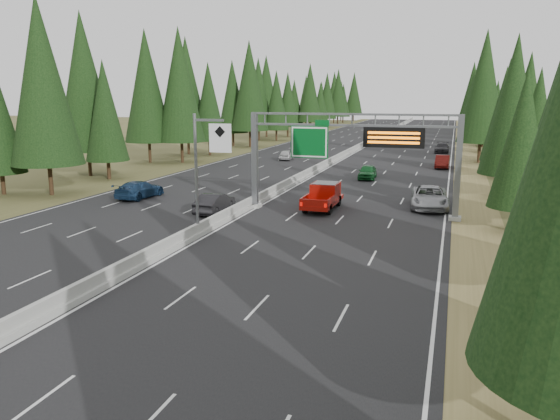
{
  "coord_description": "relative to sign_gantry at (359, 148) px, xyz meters",
  "views": [
    {
      "loc": [
        15.82,
        -6.73,
        9.21
      ],
      "look_at": [
        7.3,
        20.0,
        3.3
      ],
      "focal_mm": 35.0,
      "sensor_mm": 36.0,
      "label": 1
    }
  ],
  "objects": [
    {
      "name": "road",
      "position": [
        -8.92,
        45.12,
        -5.23
      ],
      "size": [
        32.0,
        260.0,
        0.08
      ],
      "primitive_type": "cube",
      "color": "black",
      "rests_on": "ground"
    },
    {
      "name": "shoulder_right",
      "position": [
        8.88,
        45.12,
        -5.24
      ],
      "size": [
        3.6,
        260.0,
        0.06
      ],
      "primitive_type": "cube",
      "color": "olive",
      "rests_on": "ground"
    },
    {
      "name": "shoulder_left",
      "position": [
        -26.72,
        45.12,
        -5.24
      ],
      "size": [
        3.6,
        260.0,
        0.06
      ],
      "primitive_type": "cube",
      "color": "#454520",
      "rests_on": "ground"
    },
    {
      "name": "median_barrier",
      "position": [
        -8.92,
        45.12,
        -4.85
      ],
      "size": [
        0.7,
        260.0,
        0.85
      ],
      "color": "#9B9B96",
      "rests_on": "road"
    },
    {
      "name": "sign_gantry",
      "position": [
        0.0,
        0.0,
        0.0
      ],
      "size": [
        16.75,
        0.98,
        7.8
      ],
      "color": "slate",
      "rests_on": "road"
    },
    {
      "name": "hov_sign_pole",
      "position": [
        -8.33,
        -9.92,
        -0.54
      ],
      "size": [
        2.8,
        0.5,
        8.0
      ],
      "color": "slate",
      "rests_on": "road"
    },
    {
      "name": "tree_row_right",
      "position": [
        12.92,
        31.23,
        3.95
      ],
      "size": [
        12.06,
        245.64,
        18.77
      ],
      "color": "black",
      "rests_on": "ground"
    },
    {
      "name": "tree_row_left",
      "position": [
        -31.03,
        38.3,
        4.14
      ],
      "size": [
        12.18,
        242.33,
        18.76
      ],
      "color": "black",
      "rests_on": "ground"
    },
    {
      "name": "silver_minivan",
      "position": [
        5.23,
        4.27,
        -4.3
      ],
      "size": [
        3.37,
        6.56,
        1.77
      ],
      "primitive_type": "imported",
      "rotation": [
        0.0,
        0.0,
        0.07
      ],
      "color": "#9A9A9E",
      "rests_on": "road"
    },
    {
      "name": "red_pickup",
      "position": [
        -3.06,
        1.59,
        -4.06
      ],
      "size": [
        2.24,
        6.26,
        2.04
      ],
      "color": "black",
      "rests_on": "road"
    },
    {
      "name": "car_ahead_green",
      "position": [
        -2.13,
        18.8,
        -4.41
      ],
      "size": [
        2.14,
        4.71,
        1.57
      ],
      "primitive_type": "imported",
      "rotation": [
        0.0,
        0.0,
        0.06
      ],
      "color": "#125020",
      "rests_on": "road"
    },
    {
      "name": "car_ahead_dkred",
      "position": [
        5.58,
        31.07,
        -4.39
      ],
      "size": [
        1.77,
        4.9,
        1.61
      ],
      "primitive_type": "imported",
      "rotation": [
        0.0,
        0.0,
        -0.01
      ],
      "color": "#5B100D",
      "rests_on": "road"
    },
    {
      "name": "car_ahead_dkgrey",
      "position": [
        5.04,
        50.6,
        -4.4
      ],
      "size": [
        2.24,
        5.46,
        1.58
      ],
      "primitive_type": "imported",
      "rotation": [
        0.0,
        0.0,
        -0.0
      ],
      "color": "black",
      "rests_on": "road"
    },
    {
      "name": "car_ahead_white",
      "position": [
        0.16,
        63.45,
        -4.47
      ],
      "size": [
        2.55,
        5.27,
        1.45
      ],
      "primitive_type": "imported",
      "rotation": [
        0.0,
        0.0,
        0.03
      ],
      "color": "#B6B6B6",
      "rests_on": "road"
    },
    {
      "name": "car_ahead_far",
      "position": [
        -7.42,
        79.99,
        -4.4
      ],
      "size": [
        2.31,
        4.8,
        1.58
      ],
      "primitive_type": "imported",
      "rotation": [
        0.0,
        0.0,
        0.1
      ],
      "color": "black",
      "rests_on": "road"
    },
    {
      "name": "car_onc_near",
      "position": [
        -10.86,
        -2.93,
        -4.39
      ],
      "size": [
        1.76,
        4.85,
        1.59
      ],
      "primitive_type": "imported",
      "rotation": [
        0.0,
        0.0,
        3.16
      ],
      "color": "black",
      "rests_on": "road"
    },
    {
      "name": "car_onc_blue",
      "position": [
        -20.0,
        0.87,
        -4.4
      ],
      "size": [
        2.62,
        5.58,
        1.58
      ],
      "primitive_type": "imported",
      "rotation": [
        0.0,
        0.0,
        3.06
      ],
      "color": "navy",
      "rests_on": "road"
    },
    {
      "name": "car_onc_white",
      "position": [
        -16.12,
        33.64,
        -4.47
      ],
      "size": [
        2.08,
        4.36,
        1.44
      ],
      "primitive_type": "imported",
      "rotation": [
        0.0,
        0.0,
        3.24
      ],
      "color": "#B7B7B7",
      "rests_on": "road"
    },
    {
      "name": "car_onc_far",
      "position": [
        -21.67,
        66.62,
        -4.54
      ],
      "size": [
        2.52,
        4.8,
        1.29
      ],
      "primitive_type": "imported",
      "rotation": [
        0.0,
        0.0,
        3.22
      ],
      "color": "black",
      "rests_on": "road"
    }
  ]
}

